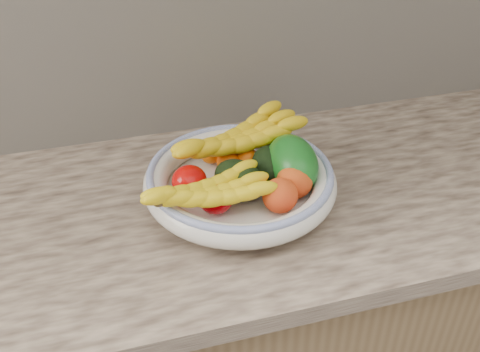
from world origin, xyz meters
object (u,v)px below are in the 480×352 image
object	(u,v)px
banana_bunch_back	(237,143)
banana_bunch_front	(208,195)
fruit_bowl	(240,181)
green_mango	(292,163)

from	to	relation	value
banana_bunch_back	banana_bunch_front	bearing A→B (deg)	-141.62
fruit_bowl	banana_bunch_back	size ratio (longest dim) A/B	1.21
fruit_bowl	banana_bunch_front	distance (m)	0.12
green_mango	banana_bunch_front	xyz separation A→B (m)	(-0.19, -0.07, 0.01)
green_mango	fruit_bowl	bearing A→B (deg)	175.54
fruit_bowl	green_mango	world-z (taller)	green_mango
green_mango	banana_bunch_back	bearing A→B (deg)	134.67
banana_bunch_back	banana_bunch_front	world-z (taller)	banana_bunch_back
green_mango	banana_bunch_front	bearing A→B (deg)	-161.37
banana_bunch_back	banana_bunch_front	distance (m)	0.19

